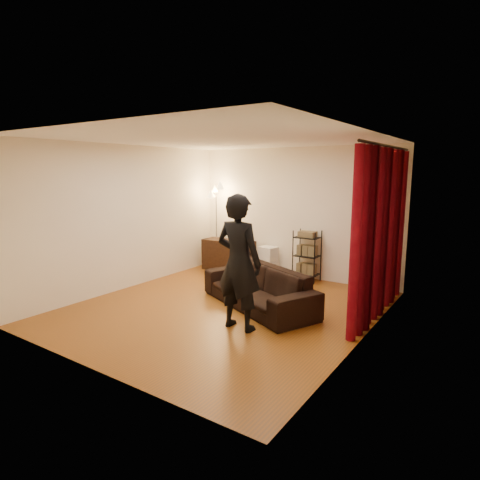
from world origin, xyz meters
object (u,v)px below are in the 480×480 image
Objects in this scene: floor_lamp at (216,227)px; media_cabinet at (229,255)px; person at (239,263)px; storage_boxes at (268,260)px; sofa at (258,287)px; wire_shelf at (307,256)px.

media_cabinet is at bearing -9.77° from floor_lamp.
storage_boxes is at bearing -66.91° from person.
person is at bearing -54.18° from media_cabinet.
person is 1.00× the size of floor_lamp.
storage_boxes is (-0.93, 1.93, -0.02)m from sofa.
storage_boxes is at bearing 11.32° from media_cabinet.
media_cabinet reaches higher than storage_boxes.
storage_boxes is at bearing 140.67° from sofa.
wire_shelf is (1.82, 0.18, 0.17)m from media_cabinet.
media_cabinet is 1.84m from wire_shelf.
person is 3.16× the size of storage_boxes.
floor_lamp reaches higher than media_cabinet.
person reaches higher than sofa.
media_cabinet reaches higher than sofa.
wire_shelf is at bearing 2.93° from floor_lamp.
sofa is 2.15m from storage_boxes.
wire_shelf is 2.26m from floor_lamp.
floor_lamp is (-0.39, 0.07, 0.61)m from media_cabinet.
sofa is at bearing -64.27° from storage_boxes.
wire_shelf reaches higher than media_cabinet.
media_cabinet is 1.95× the size of storage_boxes.
wire_shelf reaches higher than sofa.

